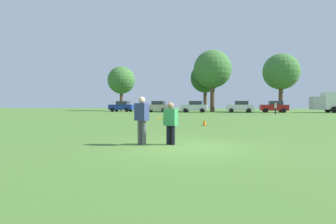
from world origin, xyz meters
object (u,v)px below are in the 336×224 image
(traffic_cone, at_px, (205,122))
(parked_car_mid_left, at_px, (157,106))
(parked_car_mid_right, at_px, (240,107))
(player_defender, at_px, (171,121))
(parked_car_near_left, at_px, (122,106))
(parked_car_near_right, at_px, (274,107))
(player_thrower, at_px, (142,118))
(parked_car_center, at_px, (195,107))
(bystander_sideline_watcher, at_px, (276,108))
(frisbee, at_px, (160,118))

(traffic_cone, xyz_separation_m, parked_car_mid_left, (-9.08, 26.87, 0.69))
(parked_car_mid_right, bearing_deg, player_defender, -97.71)
(player_defender, xyz_separation_m, parked_car_near_left, (-14.94, 37.14, 0.10))
(parked_car_near_right, bearing_deg, player_defender, -105.33)
(player_thrower, relative_size, parked_car_near_right, 0.40)
(parked_car_near_left, bearing_deg, player_thrower, -69.52)
(parked_car_center, distance_m, parked_car_mid_right, 7.09)
(parked_car_center, bearing_deg, player_thrower, -88.04)
(player_thrower, distance_m, parked_car_center, 35.66)
(parked_car_near_right, height_order, bystander_sideline_watcher, parked_car_near_right)
(player_defender, distance_m, parked_car_mid_right, 36.28)
(parked_car_near_right, bearing_deg, bystander_sideline_watcher, -98.88)
(player_defender, bearing_deg, parked_car_center, 93.55)
(parked_car_center, height_order, parked_car_near_right, same)
(player_thrower, relative_size, traffic_cone, 3.50)
(parked_car_center, bearing_deg, parked_car_near_right, 7.44)
(traffic_cone, height_order, parked_car_near_left, parked_car_near_left)
(parked_car_mid_left, height_order, bystander_sideline_watcher, parked_car_mid_left)
(parked_car_center, xyz_separation_m, bystander_sideline_watcher, (11.28, -5.18, -0.06))
(frisbee, height_order, parked_car_near_right, parked_car_near_right)
(player_thrower, relative_size, parked_car_mid_left, 0.40)
(traffic_cone, relative_size, parked_car_center, 0.11)
(player_thrower, xyz_separation_m, player_defender, (0.98, 0.26, -0.12))
(player_defender, bearing_deg, frisbee, -170.26)
(parked_car_mid_left, relative_size, parked_car_mid_right, 1.00)
(traffic_cone, bearing_deg, player_defender, -94.61)
(player_defender, bearing_deg, bystander_sideline_watcher, 73.27)
(traffic_cone, height_order, parked_car_mid_left, parked_car_mid_left)
(parked_car_mid_right, distance_m, bystander_sideline_watcher, 7.12)
(traffic_cone, bearing_deg, parked_car_mid_left, 108.68)
(parked_car_near_right, distance_m, bystander_sideline_watcher, 6.87)
(player_thrower, height_order, player_defender, player_thrower)
(traffic_cone, distance_m, parked_car_mid_left, 28.37)
(player_defender, bearing_deg, player_thrower, -165.37)
(parked_car_mid_right, bearing_deg, parked_car_mid_left, -179.34)
(bystander_sideline_watcher, bearing_deg, parked_car_center, 155.34)
(traffic_cone, relative_size, parked_car_near_right, 0.11)
(player_thrower, distance_m, parked_car_mid_left, 36.81)
(parked_car_center, bearing_deg, player_defender, -86.45)
(traffic_cone, distance_m, bystander_sideline_watcher, 22.87)
(parked_car_mid_right, bearing_deg, traffic_cone, -98.73)
(frisbee, relative_size, parked_car_mid_right, 0.06)
(frisbee, distance_m, parked_car_center, 35.50)
(parked_car_near_left, height_order, parked_car_near_right, same)
(player_defender, bearing_deg, parked_car_near_left, 111.92)
(parked_car_mid_right, bearing_deg, parked_car_near_right, 11.22)
(parked_car_mid_left, bearing_deg, parked_car_mid_right, 0.66)
(parked_car_near_left, bearing_deg, parked_car_near_right, -0.33)
(player_thrower, height_order, parked_car_center, parked_car_center)
(traffic_cone, relative_size, parked_car_mid_left, 0.11)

